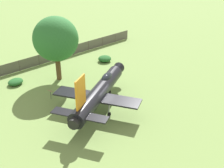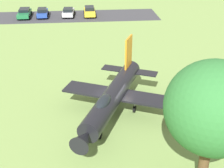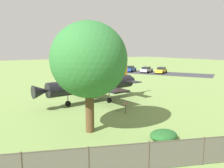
% 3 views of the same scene
% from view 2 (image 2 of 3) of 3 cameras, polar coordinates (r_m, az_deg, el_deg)
% --- Properties ---
extents(ground_plane, '(200.00, 200.00, 0.00)m').
position_cam_2_polar(ground_plane, '(25.58, 0.32, -5.87)').
color(ground_plane, '#75934C').
extents(parking_strip, '(34.97, 23.75, 0.00)m').
position_cam_2_polar(parking_strip, '(55.36, -10.36, 12.20)').
color(parking_strip, '#38383D').
rests_on(parking_strip, ground_plane).
extents(display_jet, '(8.94, 12.83, 5.47)m').
position_cam_2_polar(display_jet, '(24.26, 0.07, -2.32)').
color(display_jet, black).
rests_on(display_jet, ground_plane).
extents(shade_tree, '(5.41, 5.36, 7.92)m').
position_cam_2_polar(shade_tree, '(17.51, 18.29, -4.32)').
color(shade_tree, brown).
rests_on(shade_tree, ground_plane).
extents(info_plaque, '(0.68, 0.54, 1.14)m').
position_cam_2_polar(info_plaque, '(23.96, 13.39, -6.82)').
color(info_plaque, '#333333').
rests_on(info_plaque, ground_plane).
extents(parked_car_yellow, '(3.80, 4.91, 1.50)m').
position_cam_2_polar(parked_car_yellow, '(55.06, -4.19, 13.31)').
color(parked_car_yellow, gold).
rests_on(parked_car_yellow, ground_plane).
extents(parked_car_silver, '(3.41, 4.54, 1.48)m').
position_cam_2_polar(parked_car_silver, '(54.95, -8.10, 13.08)').
color(parked_car_silver, '#B2B5BA').
rests_on(parked_car_silver, ground_plane).
extents(parked_car_blue, '(3.66, 4.54, 1.55)m').
position_cam_2_polar(parked_car_blue, '(55.32, -12.77, 12.81)').
color(parked_car_blue, '#23429E').
rests_on(parked_car_blue, ground_plane).
extents(parked_car_green, '(4.05, 5.12, 1.42)m').
position_cam_2_polar(parked_car_green, '(55.96, -15.93, 12.57)').
color(parked_car_green, '#1E6B3D').
rests_on(parked_car_green, ground_plane).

